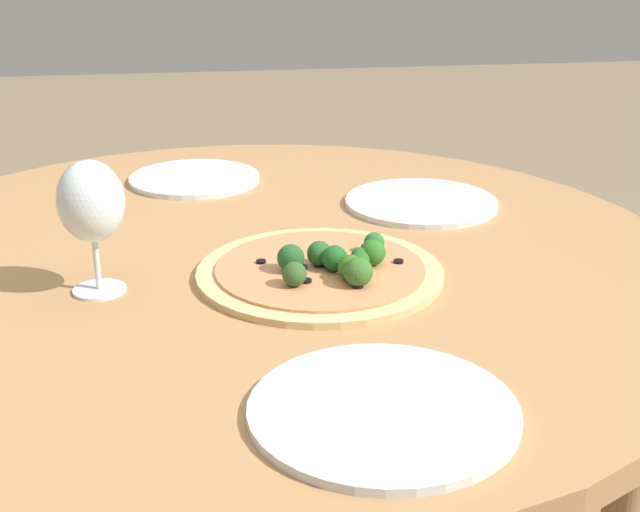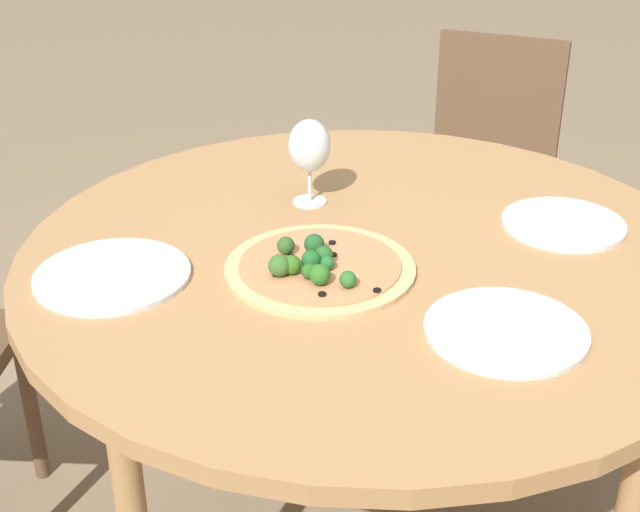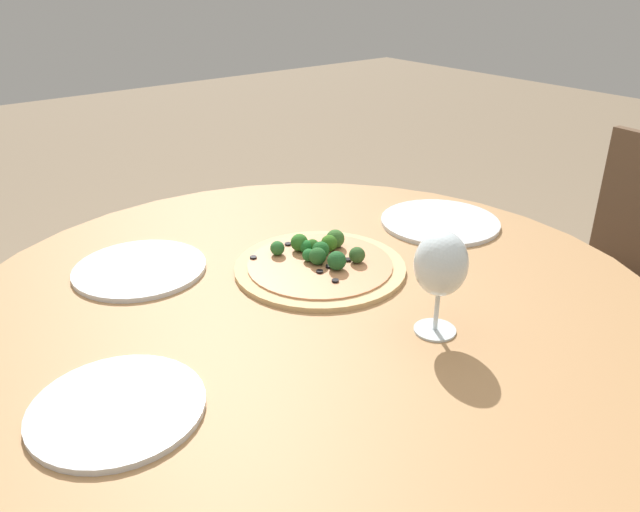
% 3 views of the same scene
% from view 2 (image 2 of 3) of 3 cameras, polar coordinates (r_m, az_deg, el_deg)
% --- Properties ---
extents(dining_table, '(1.32, 1.32, 0.75)m').
position_cam_2_polar(dining_table, '(1.72, 2.99, -1.17)').
color(dining_table, '#A87A4C').
rests_on(dining_table, ground_plane).
extents(chair, '(0.53, 0.53, 0.88)m').
position_cam_2_polar(chair, '(2.74, 10.45, 5.07)').
color(chair, brown).
rests_on(chair, ground_plane).
extents(pizza, '(0.35, 0.35, 0.05)m').
position_cam_2_polar(pizza, '(1.60, -0.16, -0.66)').
color(pizza, tan).
rests_on(pizza, dining_table).
extents(wine_glass, '(0.09, 0.09, 0.18)m').
position_cam_2_polar(wine_glass, '(1.83, -0.68, 6.98)').
color(wine_glass, silver).
rests_on(wine_glass, dining_table).
extents(plate_near, '(0.28, 0.28, 0.01)m').
position_cam_2_polar(plate_near, '(1.62, -13.15, -1.20)').
color(plate_near, silver).
rests_on(plate_near, dining_table).
extents(plate_far, '(0.26, 0.26, 0.01)m').
position_cam_2_polar(plate_far, '(1.46, 11.81, -4.67)').
color(plate_far, silver).
rests_on(plate_far, dining_table).
extents(plate_side, '(0.24, 0.24, 0.01)m').
position_cam_2_polar(plate_side, '(1.84, 15.31, 2.01)').
color(plate_side, silver).
rests_on(plate_side, dining_table).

